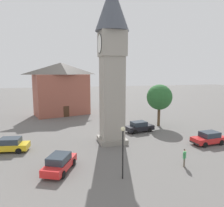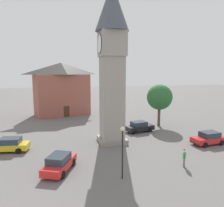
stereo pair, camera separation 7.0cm
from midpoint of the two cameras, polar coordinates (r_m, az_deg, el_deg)
The scene contains 10 objects.
ground_plane at distance 27.15m, azimuth 0.07°, elevation -10.21°, with size 200.00×200.00×0.00m, color #605E5B.
clock_tower at distance 25.82m, azimuth 0.08°, elevation 13.70°, with size 3.93×3.93×18.95m.
car_blue_kerb at distance 26.41m, azimuth -25.51°, elevation -9.86°, with size 2.34×4.35×1.53m.
car_silver_kerb at distance 28.66m, azimuth 24.37°, elevation -8.37°, with size 2.07×4.26×1.53m.
car_red_corner at distance 31.66m, azimuth 7.38°, elevation -6.11°, with size 2.36×4.35×1.53m.
car_white_side at distance 20.09m, azimuth -13.70°, elevation -15.04°, with size 4.45×3.29×1.53m.
pedestrian at distance 21.33m, azimuth 18.76°, elevation -13.11°, with size 0.41×0.43×1.69m.
tree at distance 34.96m, azimuth 12.58°, elevation 1.62°, with size 4.04×4.04×6.70m.
building_shop_left at distance 44.37m, azimuth -13.14°, elevation 3.89°, with size 8.06×11.85×10.47m.
lamp_post at distance 17.50m, azimuth 2.93°, elevation -10.57°, with size 0.36×0.36×4.38m.
Camera 2 is at (24.85, -6.61, 8.69)m, focal length 34.41 mm.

